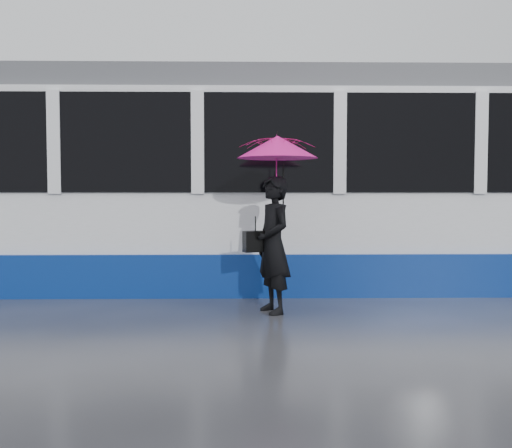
{
  "coord_description": "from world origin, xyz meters",
  "views": [
    {
      "loc": [
        0.07,
        -6.77,
        1.47
      ],
      "look_at": [
        0.21,
        0.38,
        1.1
      ],
      "focal_mm": 40.0,
      "sensor_mm": 36.0,
      "label": 1
    }
  ],
  "objects": [
    {
      "name": "rails",
      "position": [
        0.0,
        2.5,
        0.01
      ],
      "size": [
        34.0,
        1.51,
        0.02
      ],
      "color": "#3F3D38",
      "rests_on": "ground"
    },
    {
      "name": "tram",
      "position": [
        1.91,
        2.5,
        1.64
      ],
      "size": [
        26.0,
        2.56,
        3.35
      ],
      "color": "white",
      "rests_on": "ground"
    },
    {
      "name": "handbag",
      "position": [
        0.2,
        0.28,
        0.89
      ],
      "size": [
        0.33,
        0.24,
        0.44
      ],
      "rotation": [
        0.0,
        0.0,
        0.4
      ],
      "color": "black",
      "rests_on": "ground"
    },
    {
      "name": "woman",
      "position": [
        0.42,
        0.26,
        0.85
      ],
      "size": [
        0.61,
        0.73,
        1.7
      ],
      "primitive_type": "imported",
      "rotation": [
        0.0,
        0.0,
        -1.17
      ],
      "color": "black",
      "rests_on": "ground"
    },
    {
      "name": "ground",
      "position": [
        0.0,
        0.0,
        0.0
      ],
      "size": [
        90.0,
        90.0,
        0.0
      ],
      "primitive_type": "plane",
      "color": "#292A2E",
      "rests_on": "ground"
    },
    {
      "name": "umbrella",
      "position": [
        0.47,
        0.26,
        1.86
      ],
      "size": [
        1.31,
        1.31,
        1.15
      ],
      "rotation": [
        0.0,
        0.0,
        0.4
      ],
      "color": "#EE1452",
      "rests_on": "ground"
    }
  ]
}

